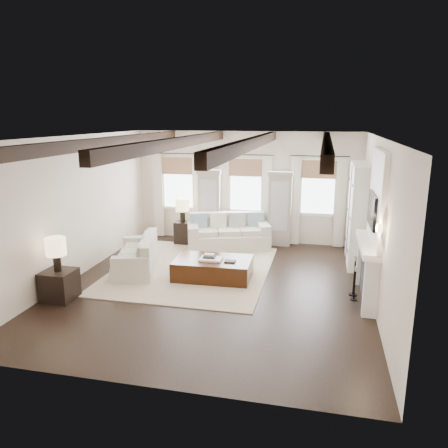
% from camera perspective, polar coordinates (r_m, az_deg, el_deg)
% --- Properties ---
extents(ground, '(7.50, 7.50, 0.00)m').
position_cam_1_polar(ground, '(9.61, -1.14, -8.13)').
color(ground, black).
rests_on(ground, ground).
extents(room_shell, '(6.54, 7.54, 3.22)m').
position_cam_1_polar(room_shell, '(9.79, 4.33, 3.78)').
color(room_shell, silver).
rests_on(room_shell, ground).
extents(area_rug, '(3.66, 4.27, 0.02)m').
position_cam_1_polar(area_rug, '(10.63, -4.24, -5.90)').
color(area_rug, '#C2B498').
rests_on(area_rug, ground).
extents(sofa_back, '(2.45, 1.67, 0.96)m').
position_cam_1_polar(sofa_back, '(12.24, 0.54, -1.37)').
color(sofa_back, beige).
rests_on(sofa_back, ground).
extents(sofa_left, '(1.36, 2.08, 0.82)m').
position_cam_1_polar(sofa_left, '(10.67, -11.12, -4.21)').
color(sofa_left, beige).
rests_on(sofa_left, ground).
extents(ottoman, '(1.76, 1.13, 0.45)m').
position_cam_1_polar(ottoman, '(10.00, -1.45, -5.85)').
color(ottoman, black).
rests_on(ottoman, ground).
extents(tray, '(0.51, 0.40, 0.04)m').
position_cam_1_polar(tray, '(9.88, -1.71, -4.58)').
color(tray, white).
rests_on(tray, ottoman).
extents(book_lower, '(0.27, 0.21, 0.04)m').
position_cam_1_polar(book_lower, '(9.90, -1.91, -4.30)').
color(book_lower, '#262628').
rests_on(book_lower, tray).
extents(book_upper, '(0.23, 0.18, 0.03)m').
position_cam_1_polar(book_upper, '(9.94, -1.95, -4.02)').
color(book_upper, beige).
rests_on(book_upper, book_lower).
extents(book_loose, '(0.25, 0.19, 0.03)m').
position_cam_1_polar(book_loose, '(9.73, 0.79, -4.89)').
color(book_loose, '#262628').
rests_on(book_loose, ottoman).
extents(side_table_front, '(0.61, 0.61, 0.61)m').
position_cam_1_polar(side_table_front, '(9.45, -20.71, -7.48)').
color(side_table_front, black).
rests_on(side_table_front, ground).
extents(lamp_front, '(0.40, 0.40, 0.68)m').
position_cam_1_polar(lamp_front, '(9.21, -21.11, -3.00)').
color(lamp_front, black).
rests_on(lamp_front, side_table_front).
extents(side_table_back, '(0.43, 0.43, 0.65)m').
position_cam_1_polar(side_table_back, '(12.72, -5.37, -1.12)').
color(side_table_back, black).
rests_on(side_table_back, ground).
extents(lamp_back, '(0.39, 0.39, 0.67)m').
position_cam_1_polar(lamp_back, '(12.54, -5.45, 2.32)').
color(lamp_back, black).
rests_on(lamp_back, side_table_back).
extents(candlestick_near, '(0.14, 0.14, 0.70)m').
position_cam_1_polar(candlestick_near, '(9.20, 16.70, -7.81)').
color(candlestick_near, black).
rests_on(candlestick_near, ground).
extents(candlestick_far, '(0.17, 0.17, 0.86)m').
position_cam_1_polar(candlestick_far, '(9.41, 16.63, -6.89)').
color(candlestick_far, black).
rests_on(candlestick_far, ground).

